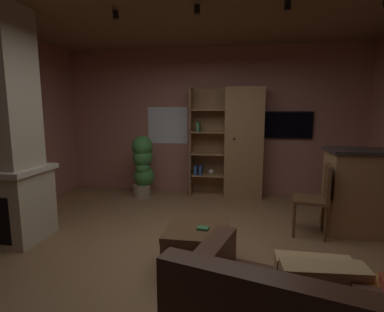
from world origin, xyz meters
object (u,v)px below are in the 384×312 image
Objects in this scene: dining_chair at (317,195)px; wall_mounted_tv at (288,125)px; kitchen_bar_counter at (383,192)px; coffee_table at (197,235)px; table_book_0 at (203,228)px; bookshelf_cabinet at (239,144)px; potted_floor_plant at (143,165)px.

dining_chair is 1.97m from wall_mounted_tv.
coffee_table is (-2.22, -1.22, -0.20)m from kitchen_bar_counter.
wall_mounted_tv reaches higher than coffee_table.
table_book_0 is at bearing -140.02° from dining_chair.
bookshelf_cabinet is 2.74m from coffee_table.
coffee_table is 0.13m from table_book_0.
table_book_0 is 3.26m from wall_mounted_tv.
wall_mounted_tv reaches higher than table_book_0.
potted_floor_plant is (-3.57, 1.13, 0.05)m from kitchen_bar_counter.
bookshelf_cabinet is at bearing 83.12° from table_book_0.
bookshelf_cabinet is 2.35m from kitchen_bar_counter.
coffee_table is (-0.39, -2.63, -0.63)m from bookshelf_cabinet.
wall_mounted_tv is (1.27, 2.84, 0.98)m from coffee_table.
bookshelf_cabinet is at bearing 142.26° from kitchen_bar_counter.
dining_chair is at bearing 37.12° from coffee_table.
kitchen_bar_counter is 2.54m from coffee_table.
table_book_0 is at bearing -42.57° from coffee_table.
coffee_table is 0.75× the size of wall_mounted_tv.
table_book_0 is (-2.15, -1.28, -0.10)m from kitchen_bar_counter.
coffee_table is 2.72m from potted_floor_plant.
coffee_table is 5.99× the size of table_book_0.
wall_mounted_tv is (2.61, 0.49, 0.72)m from potted_floor_plant.
dining_chair is 0.81× the size of potted_floor_plant.
kitchen_bar_counter is 3.74m from potted_floor_plant.
potted_floor_plant is at bearing -170.75° from bookshelf_cabinet.
potted_floor_plant is at bearing -169.31° from wall_mounted_tv.
wall_mounted_tv is at bearing 120.37° from kitchen_bar_counter.
coffee_table is 0.58× the size of potted_floor_plant.
coffee_table is at bearing 137.43° from table_book_0.
potted_floor_plant is (-1.41, 2.41, 0.15)m from table_book_0.
potted_floor_plant reaches higher than dining_chair.
potted_floor_plant is (-1.74, -0.28, -0.38)m from bookshelf_cabinet.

